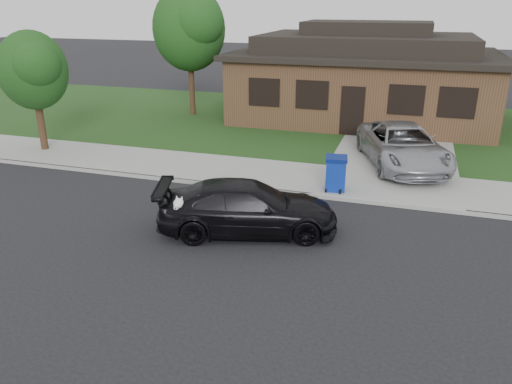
% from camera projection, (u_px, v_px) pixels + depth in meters
% --- Properties ---
extents(ground, '(120.00, 120.00, 0.00)m').
position_uv_depth(ground, '(147.00, 227.00, 13.43)').
color(ground, black).
rests_on(ground, ground).
extents(sidewalk, '(60.00, 3.00, 0.12)m').
position_uv_depth(sidewalk, '(216.00, 169.00, 17.86)').
color(sidewalk, gray).
rests_on(sidewalk, ground).
extents(curb, '(60.00, 0.12, 0.12)m').
position_uv_depth(curb, '(199.00, 183.00, 16.52)').
color(curb, gray).
rests_on(curb, ground).
extents(lawn, '(60.00, 13.00, 0.13)m').
position_uv_depth(lawn, '(275.00, 121.00, 24.98)').
color(lawn, '#193814').
rests_on(lawn, ground).
extents(driveway, '(4.50, 13.00, 0.14)m').
position_uv_depth(driveway, '(396.00, 146.00, 20.62)').
color(driveway, gray).
rests_on(driveway, ground).
extents(sedan, '(5.02, 3.19, 1.35)m').
position_uv_depth(sedan, '(247.00, 208.00, 12.96)').
color(sedan, black).
rests_on(sedan, ground).
extents(minivan, '(3.93, 5.71, 1.45)m').
position_uv_depth(minivan, '(403.00, 146.00, 17.81)').
color(minivan, '#A2A4A9').
rests_on(minivan, driveway).
extents(recycling_bin, '(0.75, 0.76, 1.10)m').
position_uv_depth(recycling_bin, '(336.00, 173.00, 15.52)').
color(recycling_bin, navy).
rests_on(recycling_bin, sidewalk).
extents(house, '(12.60, 8.60, 4.65)m').
position_uv_depth(house, '(364.00, 77.00, 24.89)').
color(house, '#422B1C').
rests_on(house, ground).
extents(tree_0, '(3.78, 3.60, 6.34)m').
position_uv_depth(tree_0, '(191.00, 27.00, 24.50)').
color(tree_0, '#332114').
rests_on(tree_0, ground).
extents(tree_2, '(2.73, 2.60, 4.59)m').
position_uv_depth(tree_2, '(34.00, 69.00, 18.88)').
color(tree_2, '#332114').
rests_on(tree_2, ground).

